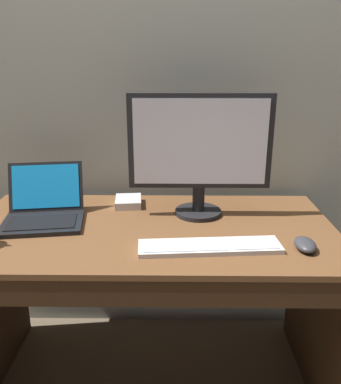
% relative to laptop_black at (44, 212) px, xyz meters
% --- Properties ---
extents(ground_plane, '(14.00, 14.00, 0.00)m').
position_rel_laptop_black_xyz_m(ground_plane, '(0.42, -0.05, -0.76)').
color(ground_plane, brown).
extents(desk, '(1.41, 0.72, 0.72)m').
position_rel_laptop_black_xyz_m(desk, '(0.42, -0.06, -0.28)').
color(desk, brown).
rests_on(desk, ground).
extents(laptop_black, '(0.34, 0.34, 0.21)m').
position_rel_laptop_black_xyz_m(laptop_black, '(0.00, 0.00, 0.00)').
color(laptop_black, black).
rests_on(laptop_black, desk).
extents(external_monitor, '(0.56, 0.19, 0.49)m').
position_rel_laptop_black_xyz_m(external_monitor, '(0.61, 0.07, 0.23)').
color(external_monitor, black).
rests_on(external_monitor, desk).
extents(wired_keyboard, '(0.49, 0.15, 0.02)m').
position_rel_laptop_black_xyz_m(wired_keyboard, '(0.63, -0.23, -0.03)').
color(wired_keyboard, white).
rests_on(wired_keyboard, desk).
extents(computer_mouse, '(0.07, 0.11, 0.04)m').
position_rel_laptop_black_xyz_m(computer_mouse, '(0.95, -0.23, -0.02)').
color(computer_mouse, '#38383D').
rests_on(computer_mouse, desk).
extents(external_drive_box, '(0.12, 0.14, 0.03)m').
position_rel_laptop_black_xyz_m(external_drive_box, '(0.31, 0.18, -0.02)').
color(external_drive_box, silver).
rests_on(external_drive_box, desk).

